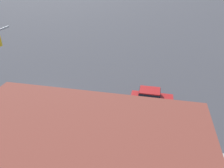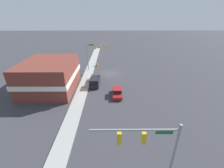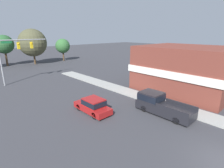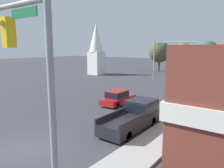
{
  "view_description": "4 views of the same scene",
  "coord_description": "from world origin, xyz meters",
  "views": [
    {
      "loc": [
        17.94,
        11.77,
        12.51
      ],
      "look_at": [
        0.44,
        8.09,
        2.89
      ],
      "focal_mm": 35.0,
      "sensor_mm": 36.0,
      "label": 1
    },
    {
      "loc": [
        -0.37,
        37.59,
        15.11
      ],
      "look_at": [
        -0.56,
        12.25,
        2.77
      ],
      "focal_mm": 24.0,
      "sensor_mm": 36.0,
      "label": 2
    },
    {
      "loc": [
        -11.45,
        -1.53,
        7.92
      ],
      "look_at": [
        1.4,
        12.08,
        2.37
      ],
      "focal_mm": 28.0,
      "sensor_mm": 36.0,
      "label": 3
    },
    {
      "loc": [
        11.37,
        -6.61,
        6.03
      ],
      "look_at": [
        -1.32,
        10.37,
        2.42
      ],
      "focal_mm": 35.0,
      "sensor_mm": 36.0,
      "label": 4
    }
  ],
  "objects": [
    {
      "name": "sidewalk_curb",
      "position": [
        5.7,
        0.0,
        0.07
      ],
      "size": [
        2.4,
        60.0,
        0.14
      ],
      "color": "#9E9E99",
      "rests_on": "ground"
    },
    {
      "name": "car_lead",
      "position": [
        -1.59,
        11.73,
        0.79
      ],
      "size": [
        1.77,
        4.3,
        1.53
      ],
      "color": "black",
      "rests_on": "ground"
    },
    {
      "name": "ground_plane",
      "position": [
        0.0,
        0.0,
        0.0
      ],
      "size": [
        200.0,
        200.0,
        0.0
      ],
      "primitive_type": "plane",
      "color": "#38383D"
    },
    {
      "name": "pickup_truck_parked",
      "position": [
        3.29,
        7.1,
        0.96
      ],
      "size": [
        2.03,
        5.74,
        1.96
      ],
      "color": "black",
      "rests_on": "ground"
    }
  ]
}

